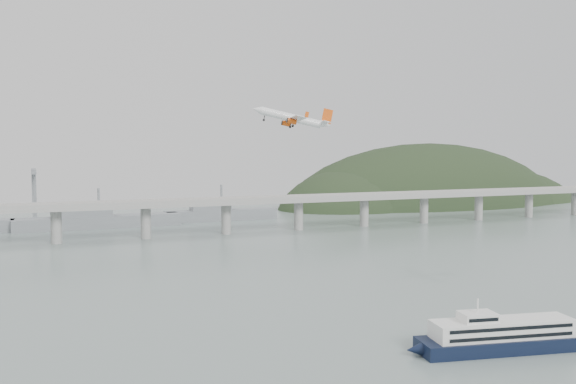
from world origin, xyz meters
name	(u,v)px	position (x,y,z in m)	size (l,w,h in m)	color
ground	(357,316)	(0.00, 0.00, 0.00)	(900.00, 900.00, 0.00)	slate
bridge	(193,207)	(-1.15, 200.00, 17.65)	(800.00, 22.00, 23.90)	gray
headland	(440,223)	(285.18, 331.75, -19.34)	(365.00, 155.00, 156.00)	black
ferry	(502,336)	(18.58, -43.75, 3.82)	(74.05, 24.07, 14.09)	black
airliner	(293,118)	(9.75, 72.32, 65.97)	(35.33, 32.27, 10.26)	white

